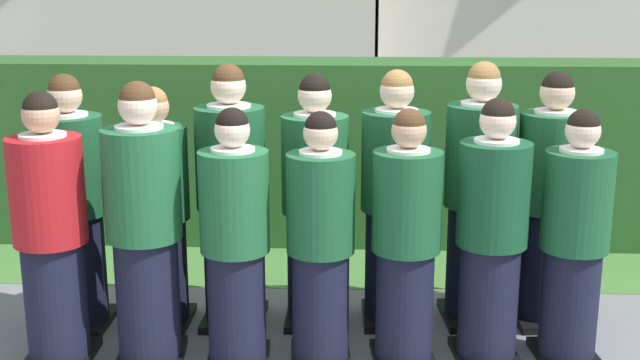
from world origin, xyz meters
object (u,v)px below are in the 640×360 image
(student_front_row_6, at_px, (574,245))
(student_rear_row_1, at_px, (158,215))
(student_rear_row_0, at_px, (73,209))
(student_front_row_1, at_px, (145,233))
(student_rear_row_4, at_px, (394,205))
(student_front_row_5, at_px, (491,240))
(student_rear_row_2, at_px, (231,203))
(student_front_row_3, at_px, (321,247))
(student_rear_row_6, at_px, (549,206))
(student_in_red_blazer, at_px, (51,238))
(student_front_row_4, at_px, (406,246))
(student_rear_row_5, at_px, (478,201))
(student_front_row_2, at_px, (235,247))
(student_rear_row_3, at_px, (315,207))

(student_front_row_6, xyz_separation_m, student_rear_row_1, (-2.55, 0.42, 0.03))
(student_rear_row_0, bearing_deg, student_front_row_1, -40.40)
(student_front_row_6, bearing_deg, student_rear_row_4, 152.30)
(student_front_row_5, xyz_separation_m, student_rear_row_2, (-1.60, 0.50, 0.06))
(student_front_row_3, bearing_deg, student_front_row_1, -178.28)
(student_front_row_1, height_order, student_rear_row_6, student_front_row_1)
(student_in_red_blazer, distance_m, student_front_row_4, 2.06)
(student_rear_row_6, bearing_deg, student_rear_row_0, -176.19)
(student_rear_row_1, bearing_deg, student_front_row_4, -17.55)
(student_rear_row_5, height_order, student_rear_row_6, student_rear_row_5)
(student_front_row_5, relative_size, student_rear_row_6, 0.95)
(student_front_row_2, bearing_deg, student_rear_row_6, 20.26)
(student_front_row_6, bearing_deg, student_front_row_5, -177.21)
(student_front_row_6, distance_m, student_rear_row_1, 2.59)
(student_front_row_5, height_order, student_rear_row_5, student_rear_row_5)
(student_front_row_1, bearing_deg, student_rear_row_0, 139.60)
(student_front_row_5, xyz_separation_m, student_rear_row_0, (-2.61, 0.39, 0.04))
(student_rear_row_0, distance_m, student_rear_row_5, 2.62)
(student_front_row_5, distance_m, student_rear_row_0, 2.64)
(student_front_row_4, xyz_separation_m, student_rear_row_4, (-0.04, 0.62, 0.07))
(student_rear_row_3, height_order, student_rear_row_5, student_rear_row_5)
(student_front_row_5, relative_size, student_rear_row_2, 0.93)
(student_rear_row_4, bearing_deg, student_rear_row_2, -176.47)
(student_front_row_6, distance_m, student_rear_row_0, 3.11)
(student_front_row_5, bearing_deg, student_front_row_4, -173.88)
(student_front_row_3, bearing_deg, student_rear_row_5, 34.05)
(student_front_row_2, xyz_separation_m, student_front_row_6, (1.97, 0.14, -0.01))
(student_front_row_4, height_order, student_rear_row_3, student_rear_row_3)
(student_rear_row_0, height_order, student_rear_row_2, student_rear_row_2)
(student_front_row_2, height_order, student_rear_row_6, student_rear_row_6)
(student_rear_row_1, xyz_separation_m, student_rear_row_4, (1.53, 0.12, 0.05))
(student_rear_row_0, height_order, student_rear_row_1, student_rear_row_0)
(student_front_row_4, bearing_deg, student_front_row_5, 6.12)
(student_front_row_2, bearing_deg, student_front_row_1, 178.77)
(student_front_row_4, bearing_deg, student_rear_row_0, 168.00)
(student_rear_row_1, distance_m, student_rear_row_5, 2.08)
(student_rear_row_3, bearing_deg, student_front_row_5, -26.38)
(student_front_row_6, relative_size, student_rear_row_4, 0.91)
(student_front_row_1, distance_m, student_rear_row_4, 1.62)
(student_front_row_4, xyz_separation_m, student_rear_row_0, (-2.11, 0.45, 0.06))
(student_in_red_blazer, bearing_deg, student_rear_row_0, 95.16)
(student_in_red_blazer, relative_size, student_rear_row_6, 0.98)
(student_front_row_5, distance_m, student_rear_row_2, 1.68)
(student_in_red_blazer, relative_size, student_front_row_6, 1.07)
(student_front_row_1, height_order, student_rear_row_3, student_front_row_1)
(student_front_row_3, xyz_separation_m, student_front_row_4, (0.50, 0.03, 0.01))
(student_front_row_1, height_order, student_front_row_5, student_front_row_1)
(student_front_row_1, height_order, student_rear_row_5, student_rear_row_5)
(student_front_row_6, height_order, student_rear_row_6, student_rear_row_6)
(student_rear_row_6, bearing_deg, student_front_row_2, -159.74)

